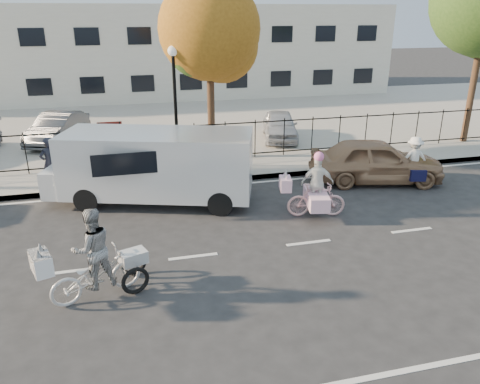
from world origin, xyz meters
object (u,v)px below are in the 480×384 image
object	(u,v)px
zebra_trike	(95,264)
bull_bike	(412,166)
pedestrian	(50,163)
lot_car_c	(58,128)
unicorn_bike	(315,193)
white_van	(155,164)
lot_car_d	(280,125)
gold_sedan	(376,161)
lamppost	(175,86)

from	to	relation	value
zebra_trike	bull_bike	distance (m)	11.07
pedestrian	lot_car_c	xyz separation A→B (m)	(-0.40, 5.97, -0.20)
unicorn_bike	pedestrian	size ratio (longest dim) A/B	1.16
white_van	pedestrian	xyz separation A→B (m)	(-3.23, 1.66, -0.21)
bull_bike	lot_car_d	bearing A→B (deg)	33.76
zebra_trike	gold_sedan	distance (m)	10.41
lamppost	lot_car_d	world-z (taller)	lamppost
bull_bike	lot_car_c	xyz separation A→B (m)	(-12.18, 8.23, 0.12)
unicorn_bike	lot_car_d	bearing A→B (deg)	0.43
pedestrian	lot_car_d	xyz separation A→B (m)	(9.26, 4.22, -0.23)
zebra_trike	pedestrian	bearing A→B (deg)	-6.15
bull_bike	gold_sedan	size ratio (longest dim) A/B	0.42
lamppost	gold_sedan	world-z (taller)	lamppost
zebra_trike	lot_car_d	bearing A→B (deg)	-54.98
unicorn_bike	bull_bike	size ratio (longest dim) A/B	1.05
lot_car_c	bull_bike	bearing A→B (deg)	-14.69
zebra_trike	lot_car_c	distance (m)	12.76
lamppost	white_van	bearing A→B (deg)	-109.39
zebra_trike	bull_bike	xyz separation A→B (m)	(10.17, 4.37, -0.09)
lamppost	pedestrian	distance (m)	4.96
gold_sedan	lot_car_d	size ratio (longest dim) A/B	1.24
zebra_trike	white_van	size ratio (longest dim) A/B	0.34
white_van	lot_car_d	bearing A→B (deg)	62.37
gold_sedan	pedestrian	xyz separation A→B (m)	(-10.76, 1.66, 0.24)
zebra_trike	lamppost	bearing A→B (deg)	-38.37
gold_sedan	lot_car_d	distance (m)	6.07
lot_car_c	lot_car_d	xyz separation A→B (m)	(9.66, -1.75, -0.03)
lamppost	bull_bike	size ratio (longest dim) A/B	2.32
lamppost	white_van	xyz separation A→B (m)	(-1.06, -3.00, -1.90)
white_van	lot_car_d	world-z (taller)	white_van
gold_sedan	lot_car_d	world-z (taller)	gold_sedan
unicorn_bike	lot_car_c	world-z (taller)	unicorn_bike
pedestrian	lot_car_c	bearing A→B (deg)	-120.81
unicorn_bike	lot_car_c	size ratio (longest dim) A/B	0.50
lot_car_c	lot_car_d	distance (m)	9.81
unicorn_bike	zebra_trike	bearing A→B (deg)	126.55
gold_sedan	white_van	bearing A→B (deg)	103.63
gold_sedan	zebra_trike	bearing A→B (deg)	132.13
lamppost	lot_car_c	size ratio (longest dim) A/B	1.10
unicorn_bike	gold_sedan	size ratio (longest dim) A/B	0.44
white_van	lot_car_c	bearing A→B (deg)	133.51
lot_car_d	lot_car_c	bearing A→B (deg)	-175.71
pedestrian	zebra_trike	bearing A→B (deg)	69.01
pedestrian	lot_car_d	distance (m)	10.17
pedestrian	lot_car_d	bearing A→B (deg)	169.85
lamppost	unicorn_bike	bearing A→B (deg)	-57.89
bull_bike	lot_car_d	size ratio (longest dim) A/B	0.51
pedestrian	lot_car_c	distance (m)	5.98
lot_car_c	pedestrian	bearing A→B (deg)	-66.84
gold_sedan	lot_car_c	xyz separation A→B (m)	(-11.16, 7.63, 0.03)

